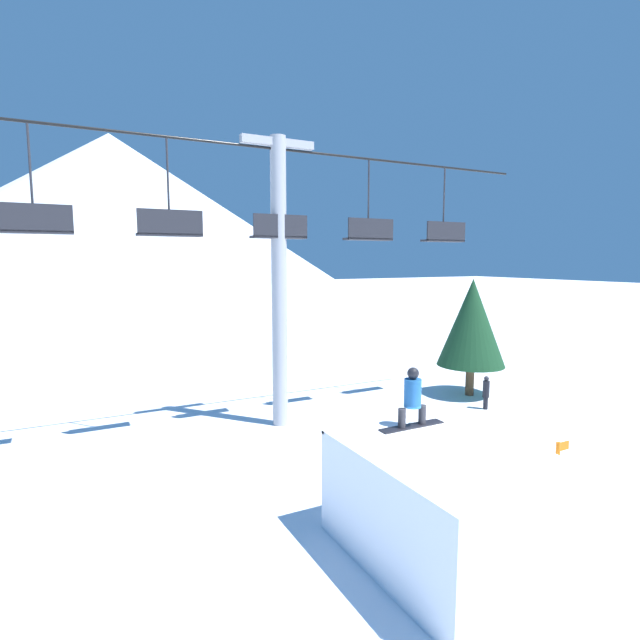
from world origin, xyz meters
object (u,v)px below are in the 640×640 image
at_px(snow_ramp, 446,503).
at_px(pine_tree_near, 472,323).
at_px(trail_marker, 557,468).
at_px(distant_skier, 486,391).
at_px(snowboarder, 413,398).

bearing_deg(snow_ramp, pine_tree_near, 43.61).
relative_size(trail_marker, distant_skier, 1.09).
distance_m(snowboarder, distant_skier, 9.08).
bearing_deg(trail_marker, snowboarder, 168.44).
xyz_separation_m(snowboarder, pine_tree_near, (8.18, 6.71, 0.28)).
height_order(snowboarder, trail_marker, snowboarder).
bearing_deg(pine_tree_near, snow_ramp, -136.39).
distance_m(pine_tree_near, distant_skier, 2.96).
xyz_separation_m(snow_ramp, snowboarder, (0.19, 1.26, 1.63)).
relative_size(snow_ramp, distant_skier, 3.14).
relative_size(snow_ramp, pine_tree_near, 0.83).
height_order(snow_ramp, distant_skier, snow_ramp).
bearing_deg(pine_tree_near, distant_skier, -117.05).
xyz_separation_m(snow_ramp, trail_marker, (3.77, 0.52, -0.30)).
height_order(pine_tree_near, trail_marker, pine_tree_near).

